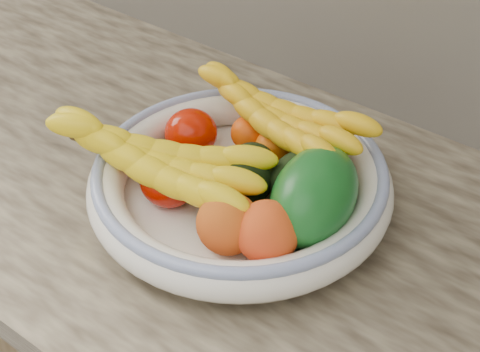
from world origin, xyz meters
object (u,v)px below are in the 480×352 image
object	(u,v)px
green_mango	(314,196)
fruit_bowl	(240,183)
banana_bunch_front	(155,165)
banana_bunch_back	(275,120)

from	to	relation	value
green_mango	fruit_bowl	bearing A→B (deg)	169.75
green_mango	banana_bunch_front	distance (m)	0.20
green_mango	banana_bunch_back	size ratio (longest dim) A/B	0.53
fruit_bowl	banana_bunch_back	bearing A→B (deg)	97.66
banana_bunch_front	green_mango	bearing A→B (deg)	6.77
green_mango	banana_bunch_back	distance (m)	0.15
banana_bunch_back	banana_bunch_front	xyz separation A→B (m)	(-0.07, -0.16, -0.01)
fruit_bowl	banana_bunch_front	bearing A→B (deg)	-139.92
fruit_bowl	banana_bunch_back	xyz separation A→B (m)	(-0.01, 0.09, 0.04)
banana_bunch_back	banana_bunch_front	bearing A→B (deg)	-106.11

